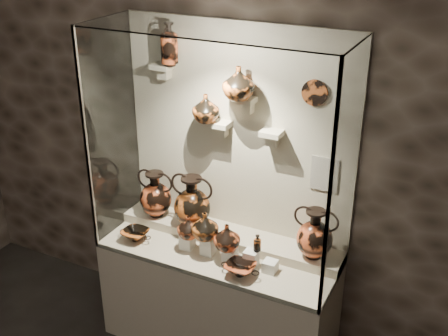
{
  "coord_description": "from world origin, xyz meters",
  "views": [
    {
      "loc": [
        1.54,
        -0.8,
        3.07
      ],
      "look_at": [
        0.0,
        2.27,
        1.45
      ],
      "focal_mm": 45.0,
      "sensor_mm": 36.0,
      "label": 1
    }
  ],
  "objects_px": {
    "kylix_left": "(136,234)",
    "ovoid_vase_a": "(206,108)",
    "jug_a": "(188,227)",
    "jug_b": "(205,226)",
    "ovoid_vase_b": "(239,83)",
    "amphora_right": "(315,234)",
    "amphora_left": "(156,194)",
    "lekythos_small": "(258,242)",
    "kylix_right": "(240,268)",
    "amphora_mid": "(192,202)",
    "lekythos_tall": "(169,42)",
    "jug_c": "(227,237)"
  },
  "relations": [
    {
      "from": "lekythos_small",
      "to": "kylix_left",
      "type": "xyz_separation_m",
      "value": [
        -0.93,
        -0.1,
        -0.14
      ]
    },
    {
      "from": "amphora_right",
      "to": "amphora_left",
      "type": "bearing_deg",
      "value": -173.99
    },
    {
      "from": "jug_b",
      "to": "jug_c",
      "type": "xyz_separation_m",
      "value": [
        0.17,
        0.0,
        -0.04
      ]
    },
    {
      "from": "lekythos_tall",
      "to": "amphora_left",
      "type": "bearing_deg",
      "value": -125.23
    },
    {
      "from": "amphora_right",
      "to": "lekythos_small",
      "type": "height_order",
      "value": "amphora_right"
    },
    {
      "from": "amphora_mid",
      "to": "ovoid_vase_b",
      "type": "relative_size",
      "value": 1.84
    },
    {
      "from": "jug_b",
      "to": "ovoid_vase_a",
      "type": "distance_m",
      "value": 0.81
    },
    {
      "from": "jug_c",
      "to": "jug_a",
      "type": "bearing_deg",
      "value": -170.65
    },
    {
      "from": "lekythos_small",
      "to": "jug_c",
      "type": "bearing_deg",
      "value": -151.01
    },
    {
      "from": "amphora_right",
      "to": "lekythos_tall",
      "type": "height_order",
      "value": "lekythos_tall"
    },
    {
      "from": "jug_c",
      "to": "ovoid_vase_a",
      "type": "bearing_deg",
      "value": 147.37
    },
    {
      "from": "lekythos_small",
      "to": "lekythos_tall",
      "type": "relative_size",
      "value": 0.44
    },
    {
      "from": "kylix_left",
      "to": "ovoid_vase_a",
      "type": "distance_m",
      "value": 1.08
    },
    {
      "from": "jug_a",
      "to": "jug_c",
      "type": "bearing_deg",
      "value": 5.53
    },
    {
      "from": "amphora_mid",
      "to": "jug_a",
      "type": "bearing_deg",
      "value": -92.36
    },
    {
      "from": "kylix_left",
      "to": "jug_a",
      "type": "bearing_deg",
      "value": 22.94
    },
    {
      "from": "jug_c",
      "to": "ovoid_vase_a",
      "type": "height_order",
      "value": "ovoid_vase_a"
    },
    {
      "from": "jug_c",
      "to": "kylix_left",
      "type": "distance_m",
      "value": 0.73
    },
    {
      "from": "ovoid_vase_a",
      "to": "ovoid_vase_b",
      "type": "bearing_deg",
      "value": -1.85
    },
    {
      "from": "kylix_left",
      "to": "jug_c",
      "type": "bearing_deg",
      "value": 19.05
    },
    {
      "from": "amphora_left",
      "to": "jug_c",
      "type": "xyz_separation_m",
      "value": [
        0.71,
        -0.21,
        -0.06
      ]
    },
    {
      "from": "jug_a",
      "to": "kylix_right",
      "type": "relative_size",
      "value": 0.64
    },
    {
      "from": "jug_b",
      "to": "ovoid_vase_a",
      "type": "bearing_deg",
      "value": 94.68
    },
    {
      "from": "amphora_right",
      "to": "kylix_left",
      "type": "xyz_separation_m",
      "value": [
        -1.26,
        -0.28,
        -0.2
      ]
    },
    {
      "from": "amphora_mid",
      "to": "amphora_left",
      "type": "bearing_deg",
      "value": 153.15
    },
    {
      "from": "amphora_mid",
      "to": "lekythos_tall",
      "type": "xyz_separation_m",
      "value": [
        -0.2,
        0.1,
        1.13
      ]
    },
    {
      "from": "jug_b",
      "to": "kylix_right",
      "type": "height_order",
      "value": "jug_b"
    },
    {
      "from": "jug_a",
      "to": "jug_b",
      "type": "height_order",
      "value": "jug_b"
    },
    {
      "from": "ovoid_vase_b",
      "to": "lekythos_small",
      "type": "bearing_deg",
      "value": -50.19
    },
    {
      "from": "jug_b",
      "to": "jug_c",
      "type": "distance_m",
      "value": 0.17
    },
    {
      "from": "lekythos_tall",
      "to": "ovoid_vase_b",
      "type": "distance_m",
      "value": 0.57
    },
    {
      "from": "kylix_left",
      "to": "lekythos_tall",
      "type": "distance_m",
      "value": 1.4
    },
    {
      "from": "ovoid_vase_a",
      "to": "amphora_left",
      "type": "bearing_deg",
      "value": -172.22
    },
    {
      "from": "jug_b",
      "to": "ovoid_vase_b",
      "type": "distance_m",
      "value": 1.01
    },
    {
      "from": "jug_a",
      "to": "kylix_left",
      "type": "relative_size",
      "value": 0.67
    },
    {
      "from": "amphora_right",
      "to": "lekythos_tall",
      "type": "relative_size",
      "value": 1.11
    },
    {
      "from": "kylix_left",
      "to": "kylix_right",
      "type": "distance_m",
      "value": 0.87
    },
    {
      "from": "amphora_left",
      "to": "lekythos_tall",
      "type": "height_order",
      "value": "lekythos_tall"
    },
    {
      "from": "kylix_left",
      "to": "ovoid_vase_b",
      "type": "distance_m",
      "value": 1.37
    },
    {
      "from": "jug_a",
      "to": "jug_c",
      "type": "relative_size",
      "value": 0.86
    },
    {
      "from": "ovoid_vase_b",
      "to": "amphora_left",
      "type": "bearing_deg",
      "value": 173.97
    },
    {
      "from": "jug_a",
      "to": "kylix_right",
      "type": "distance_m",
      "value": 0.49
    },
    {
      "from": "amphora_mid",
      "to": "lekythos_small",
      "type": "bearing_deg",
      "value": -39.51
    },
    {
      "from": "lekythos_small",
      "to": "kylix_right",
      "type": "relative_size",
      "value": 0.54
    },
    {
      "from": "amphora_right",
      "to": "kylix_right",
      "type": "height_order",
      "value": "amphora_right"
    },
    {
      "from": "amphora_right",
      "to": "lekythos_small",
      "type": "xyz_separation_m",
      "value": [
        -0.33,
        -0.18,
        -0.06
      ]
    },
    {
      "from": "lekythos_small",
      "to": "ovoid_vase_b",
      "type": "relative_size",
      "value": 0.65
    },
    {
      "from": "lekythos_small",
      "to": "ovoid_vase_a",
      "type": "bearing_deg",
      "value": 176.29
    },
    {
      "from": "amphora_right",
      "to": "jug_b",
      "type": "bearing_deg",
      "value": -157.62
    },
    {
      "from": "jug_a",
      "to": "lekythos_small",
      "type": "relative_size",
      "value": 1.18
    }
  ]
}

